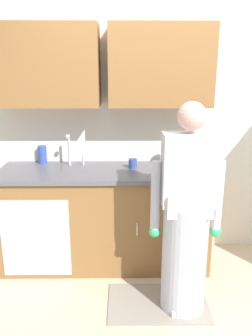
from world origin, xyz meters
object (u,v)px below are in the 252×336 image
bottle_soap (42,154)px  person_at_sink (186,227)px  sink (72,171)px  cup_by_sink (133,164)px  bottle_water_short (198,150)px  bottle_water_tall (168,156)px

bottle_soap → person_at_sink: bearing=-36.2°
sink → cup_by_sink: bearing=4.2°
person_at_sink → bottle_water_short: 0.98m
person_at_sink → bottle_soap: (-1.25, 0.92, 0.33)m
cup_by_sink → person_at_sink: bearing=-62.7°
bottle_water_tall → bottle_water_short: size_ratio=0.65×
sink → bottle_water_short: 1.21m
bottle_soap → bottle_water_tall: bearing=-4.1°
person_at_sink → bottle_water_tall: bearing=92.5°
sink → bottle_water_tall: (0.90, 0.15, 0.10)m
person_at_sink → cup_by_sink: bearing=117.3°
sink → bottle_soap: 0.40m
sink → bottle_water_tall: 0.92m
person_at_sink → bottle_water_short: bearing=73.6°
bottle_soap → cup_by_sink: 0.90m
person_at_sink → bottle_soap: size_ratio=9.46×
sink → cup_by_sink: sink is taller
bottle_water_short → cup_by_sink: bearing=-167.7°
sink → bottle_soap: size_ratio=2.92×
bottle_water_tall → sink: bearing=-170.8°
bottle_water_tall → cup_by_sink: size_ratio=2.01×
bottle_water_short → cup_by_sink: size_ratio=3.10×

